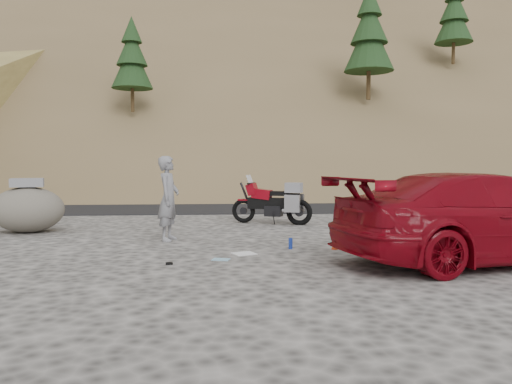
# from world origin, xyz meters

# --- Properties ---
(ground) EXTENTS (140.00, 140.00, 0.00)m
(ground) POSITION_xyz_m (0.00, 0.00, 0.00)
(ground) COLOR #3C3A37
(ground) RESTS_ON ground
(road) EXTENTS (120.00, 7.00, 0.05)m
(road) POSITION_xyz_m (0.00, 9.00, 0.00)
(road) COLOR black
(road) RESTS_ON ground
(hillside) EXTENTS (120.00, 73.00, 46.72)m
(hillside) POSITION_xyz_m (-0.05, 40.88, 11.08)
(hillside) COLOR brown
(hillside) RESTS_ON ground
(motorcycle) EXTENTS (2.20, 1.15, 1.38)m
(motorcycle) POSITION_xyz_m (1.69, 2.86, 0.59)
(motorcycle) COLOR black
(motorcycle) RESTS_ON ground
(man) EXTENTS (0.57, 0.75, 1.84)m
(man) POSITION_xyz_m (-0.95, 0.10, 0.00)
(man) COLOR gray
(man) RESTS_ON ground
(red_car) EXTENTS (5.57, 3.18, 1.52)m
(red_car) POSITION_xyz_m (4.60, -2.75, 0.00)
(red_car) COLOR maroon
(red_car) RESTS_ON ground
(boulder) EXTENTS (1.81, 1.57, 1.29)m
(boulder) POSITION_xyz_m (-4.50, 1.65, 0.57)
(boulder) COLOR #58544B
(boulder) RESTS_ON ground
(gear_white_cloth) EXTENTS (0.50, 0.47, 0.01)m
(gear_white_cloth) POSITION_xyz_m (0.59, -1.66, 0.01)
(gear_white_cloth) COLOR white
(gear_white_cloth) RESTS_ON ground
(gear_bottle) EXTENTS (0.08, 0.08, 0.21)m
(gear_bottle) POSITION_xyz_m (1.53, -1.19, 0.11)
(gear_bottle) COLOR navy
(gear_bottle) RESTS_ON ground
(gear_funnel) EXTENTS (0.15, 0.15, 0.18)m
(gear_funnel) POSITION_xyz_m (2.39, -1.30, 0.09)
(gear_funnel) COLOR #BA2B0C
(gear_funnel) RESTS_ON ground
(gear_glove_b) EXTENTS (0.12, 0.10, 0.04)m
(gear_glove_b) POSITION_xyz_m (-0.70, -2.53, 0.02)
(gear_glove_b) COLOR black
(gear_glove_b) RESTS_ON ground
(gear_blue_cloth) EXTENTS (0.34, 0.29, 0.01)m
(gear_blue_cloth) POSITION_xyz_m (0.16, -2.19, 0.01)
(gear_blue_cloth) COLOR #86B7D0
(gear_blue_cloth) RESTS_ON ground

